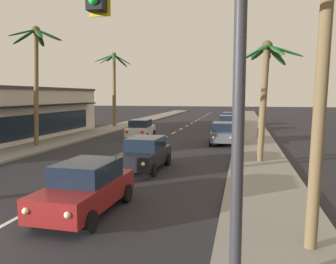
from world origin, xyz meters
name	(u,v)px	position (x,y,z in m)	size (l,w,h in m)	color
sidewalk_right	(255,144)	(7.80, 20.00, 0.07)	(3.20, 110.00, 0.14)	gray
sidewalk_left	(69,139)	(-7.80, 20.00, 0.07)	(3.20, 110.00, 0.14)	gray
lane_markings	(161,142)	(0.44, 19.90, 0.00)	(4.28, 88.04, 0.01)	silver
traffic_signal_mast	(51,23)	(3.18, -0.44, 5.20)	(10.57, 0.41, 7.05)	#2D2D33
sedan_lead_at_stop_bar	(86,187)	(1.93, 3.38, 0.85)	(2.03, 4.48, 1.68)	maroon
sedan_third_in_queue	(145,153)	(1.97, 9.96, 0.85)	(2.03, 4.48, 1.68)	black
sedan_oncoming_far	(141,129)	(-1.99, 22.11, 0.85)	(2.12, 4.52, 1.68)	silver
sedan_parked_nearest_kerb	(223,133)	(5.33, 20.27, 0.85)	(2.06, 4.49, 1.68)	#4C515B
sedan_parked_mid_kerb	(228,123)	(5.26, 29.89, 0.85)	(2.03, 4.48, 1.68)	silver
sedan_parked_far_kerb	(229,119)	(5.18, 36.33, 0.85)	(1.96, 4.46, 1.68)	silver
palm_left_second	(36,62)	(-7.75, 15.58, 6.19)	(3.88, 3.71, 8.72)	brown
palm_left_third	(114,78)	(-8.12, 31.40, 5.84)	(4.45, 4.06, 8.79)	brown
palm_right_second	(266,77)	(8.00, 12.95, 4.83)	(3.70, 3.77, 6.77)	brown
palm_right_third	(265,71)	(8.56, 23.99, 5.88)	(2.83, 2.98, 8.18)	brown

